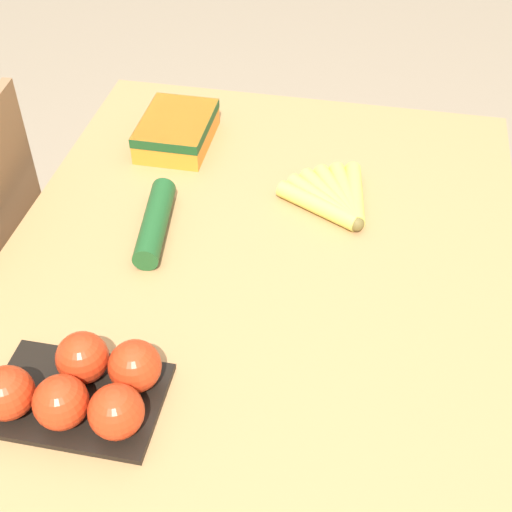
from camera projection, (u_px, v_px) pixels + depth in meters
ground_plane at (256, 491)px, 1.73m from camera, size 12.00×12.00×0.00m
dining_table at (256, 311)px, 1.30m from camera, size 1.17×0.90×0.74m
banana_bunch at (335, 199)px, 1.34m from camera, size 0.19×0.18×0.03m
tomato_pack at (80, 388)px, 0.99m from camera, size 0.17×0.25×0.09m
carrot_bag at (177, 129)px, 1.49m from camera, size 0.19×0.14×0.06m
cucumber_near at (155, 222)px, 1.28m from camera, size 0.21×0.07×0.05m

